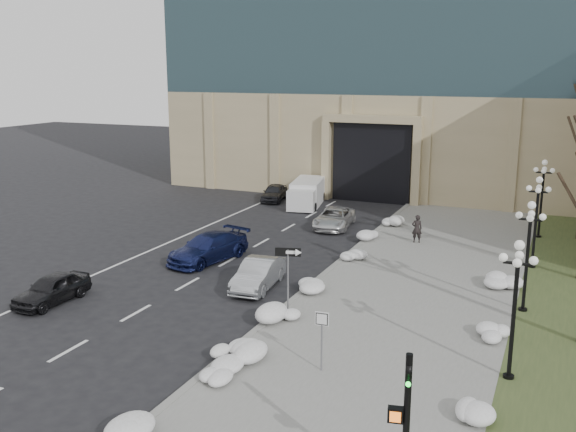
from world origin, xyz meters
name	(u,v)px	position (x,y,z in m)	size (l,w,h in m)	color
ground	(193,416)	(0.00, 0.00, 0.00)	(160.00, 160.00, 0.00)	black
sidewalk	(416,285)	(3.50, 14.00, 0.06)	(9.00, 40.00, 0.12)	gray
curb	(326,273)	(-1.00, 14.00, 0.07)	(0.30, 40.00, 0.14)	gray
grass_strip	(567,305)	(10.00, 14.00, 0.05)	(4.00, 40.00, 0.10)	#374723
car_a	(52,289)	(-10.58, 5.57, 0.63)	(1.50, 3.71, 1.27)	black
car_b	(258,274)	(-3.19, 10.85, 0.67)	(1.43, 4.09, 1.35)	#A7ABAF
car_c	(208,248)	(-7.49, 13.65, 0.73)	(2.03, 5.00, 1.45)	#171E50
car_d	(334,218)	(-3.82, 23.17, 0.63)	(2.08, 4.50, 1.25)	silver
car_e	(274,192)	(-10.91, 29.41, 0.64)	(1.51, 3.74, 1.28)	#2A2B2F
pedestrian	(417,229)	(1.88, 21.30, 0.94)	(0.60, 0.39, 1.63)	black
box_truck	(307,194)	(-7.99, 28.86, 0.88)	(3.09, 6.02, 1.82)	silver
one_way_sign	(292,260)	(-0.37, 8.28, 2.41)	(1.09, 0.44, 2.92)	slate
keep_sign	(322,329)	(2.51, 4.00, 1.61)	(0.47, 0.09, 2.19)	slate
snow_clump_a	(133,429)	(-0.87, -1.69, 0.30)	(1.10, 1.60, 0.36)	white
snow_clump_b	(218,371)	(-0.44, 2.27, 0.30)	(1.10, 1.60, 0.36)	white
snow_clump_c	(280,318)	(-0.46, 7.24, 0.30)	(1.10, 1.60, 0.36)	white
snow_clump_d	(309,287)	(-0.75, 11.16, 0.30)	(1.10, 1.60, 0.36)	white
snow_clump_e	(349,258)	(-0.57, 16.26, 0.30)	(1.10, 1.60, 0.36)	white
snow_clump_f	(371,236)	(-0.74, 20.97, 0.30)	(1.10, 1.60, 0.36)	white
snow_clump_g	(393,221)	(-0.52, 25.16, 0.30)	(1.10, 1.60, 0.36)	white
snow_clump_h	(465,420)	(7.44, 2.45, 0.30)	(1.10, 1.60, 0.36)	white
snow_clump_i	(499,334)	(7.67, 9.10, 0.30)	(1.10, 1.60, 0.36)	white
snow_clump_j	(504,285)	(7.30, 14.96, 0.30)	(1.10, 1.60, 0.36)	white
snow_clump_k	(247,351)	(-0.25, 3.97, 0.30)	(1.10, 1.60, 0.36)	white
snow_clump_l	(230,349)	(-0.89, 3.89, 0.30)	(1.10, 1.60, 0.36)	white
lamppost_a	(516,292)	(8.30, 6.00, 3.07)	(1.18, 1.18, 4.76)	black
lamppost_b	(529,242)	(8.30, 12.50, 3.07)	(1.18, 1.18, 4.76)	black
lamppost_c	(537,210)	(8.30, 19.00, 3.07)	(1.18, 1.18, 4.76)	black
lamppost_d	(543,188)	(8.30, 25.50, 3.07)	(1.18, 1.18, 4.76)	black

